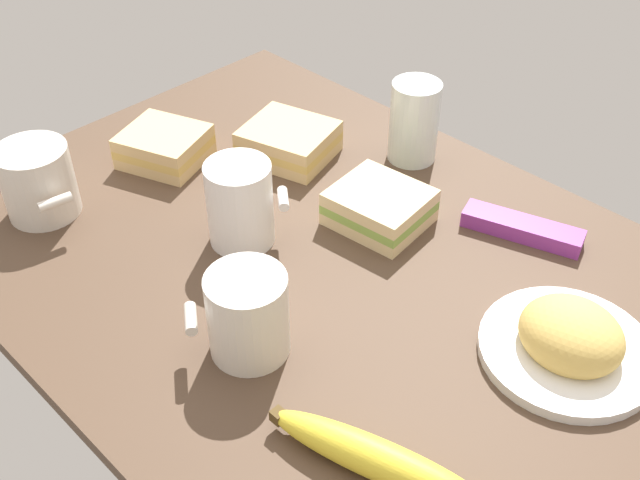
{
  "coord_description": "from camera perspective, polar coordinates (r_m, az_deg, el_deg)",
  "views": [
    {
      "loc": [
        -46.71,
        47.1,
        59.54
      ],
      "look_at": [
        0.0,
        0.0,
        5.0
      ],
      "focal_mm": 43.15,
      "sensor_mm": 36.0,
      "label": 1
    }
  ],
  "objects": [
    {
      "name": "coffee_mug_spare",
      "position": [
        0.75,
        -5.4,
        -5.48
      ],
      "size": [
        9.0,
        10.03,
        9.27
      ],
      "color": "silver",
      "rests_on": "tabletop"
    },
    {
      "name": "banana",
      "position": [
        0.68,
        4.29,
        -15.9
      ],
      "size": [
        20.77,
        9.46,
        3.56
      ],
      "color": "yellow",
      "rests_on": "tabletop"
    },
    {
      "name": "glass_of_milk",
      "position": [
        1.03,
        6.97,
        8.47
      ],
      "size": [
        6.49,
        6.49,
        11.04
      ],
      "color": "silver",
      "rests_on": "tabletop"
    },
    {
      "name": "tabletop",
      "position": [
        0.88,
        -0.0,
        -2.0
      ],
      "size": [
        90.0,
        64.0,
        2.0
      ],
      "primitive_type": "cube",
      "color": "#4C3828",
      "rests_on": "ground"
    },
    {
      "name": "coffee_mug_black",
      "position": [
        0.98,
        -20.2,
        4.16
      ],
      "size": [
        11.08,
        8.69,
        9.03
      ],
      "color": "silver",
      "rests_on": "tabletop"
    },
    {
      "name": "coffee_mug_milky",
      "position": [
        0.88,
        -5.94,
        2.76
      ],
      "size": [
        8.81,
        9.38,
        10.3
      ],
      "color": "white",
      "rests_on": "tabletop"
    },
    {
      "name": "sandwich_extra",
      "position": [
        1.05,
        -11.35,
        6.87
      ],
      "size": [
        12.95,
        12.35,
        4.4
      ],
      "color": "#DBB77A",
      "rests_on": "tabletop"
    },
    {
      "name": "sandwich_side",
      "position": [
        0.92,
        4.4,
        2.47
      ],
      "size": [
        11.72,
        10.76,
        4.4
      ],
      "color": "beige",
      "rests_on": "tabletop"
    },
    {
      "name": "sandwich_main",
      "position": [
        1.04,
        -2.33,
        7.3
      ],
      "size": [
        13.55,
        12.78,
        4.4
      ],
      "color": "#DBB77A",
      "rests_on": "tabletop"
    },
    {
      "name": "plate_of_food",
      "position": [
        0.8,
        18.01,
        -7.13
      ],
      "size": [
        17.45,
        17.45,
        6.35
      ],
      "color": "white",
      "rests_on": "tabletop"
    },
    {
      "name": "snack_bar",
      "position": [
        0.94,
        14.76,
        0.85
      ],
      "size": [
        14.49,
        7.6,
        2.0
      ],
      "primitive_type": "cube",
      "rotation": [
        0.0,
        0.0,
        0.31
      ],
      "color": "purple",
      "rests_on": "tabletop"
    }
  ]
}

